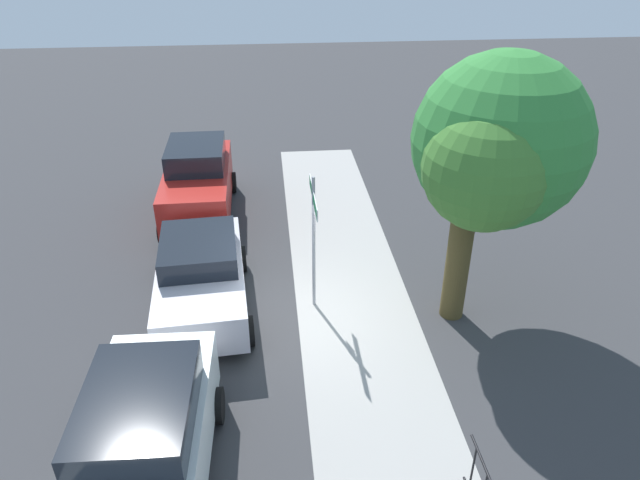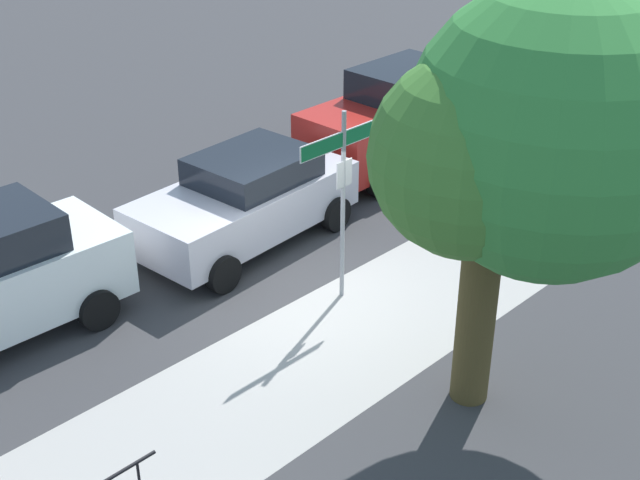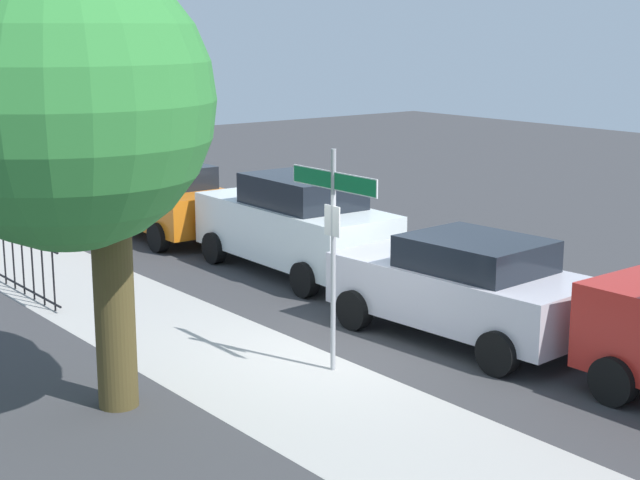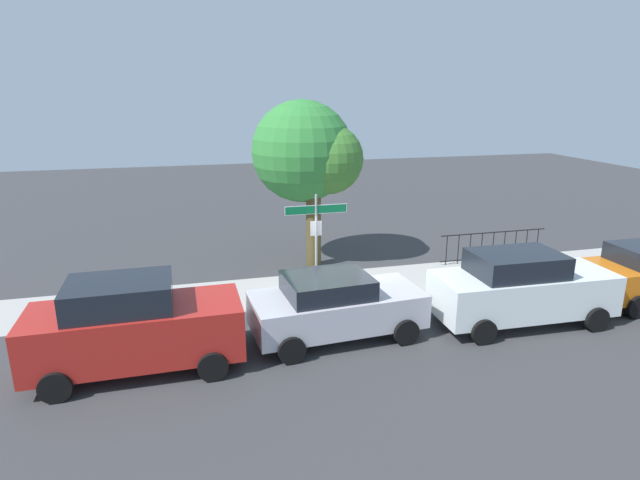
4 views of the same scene
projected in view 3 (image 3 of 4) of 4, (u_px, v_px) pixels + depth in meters
The scene contains 8 objects.
ground_plane at pixel (335, 355), 14.27m from camera, with size 60.00×60.00×0.00m, color #38383A.
sidewalk_strip at pixel (188, 339), 15.02m from camera, with size 24.00×2.60×0.00m, color #A6A39E.
street_sign at pixel (333, 218), 13.21m from camera, with size 1.78×0.07×3.11m.
shade_tree at pixel (69, 105), 11.28m from camera, with size 3.66×3.42×5.60m.
car_silver at pixel (464, 286), 14.87m from camera, with size 4.29×2.29×1.62m.
car_white at pixel (295, 224), 18.85m from camera, with size 4.67×2.06×1.94m.
car_orange at pixel (162, 199), 22.24m from camera, with size 4.34×2.01×1.68m.
iron_fence at pixel (13, 259), 17.76m from camera, with size 4.08×0.04×1.07m.
Camera 3 is at (-10.55, 8.54, 4.72)m, focal length 54.72 mm.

